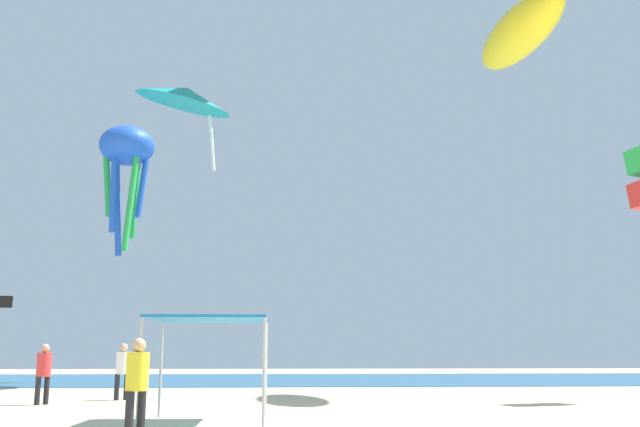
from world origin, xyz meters
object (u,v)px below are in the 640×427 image
object	(u,v)px
canopy_tent	(210,324)
kite_delta_teal	(185,96)
person_central	(44,369)
person_near_tent	(123,367)
person_leftmost	(137,378)
kite_octopus_blue	(127,152)
kite_inflatable_yellow	(520,31)

from	to	relation	value
canopy_tent	kite_delta_teal	xyz separation A→B (m)	(-3.28, 18.55, 12.40)
canopy_tent	person_central	distance (m)	8.16
person_near_tent	person_central	world-z (taller)	person_near_tent
canopy_tent	person_leftmost	size ratio (longest dim) A/B	1.57
person_near_tent	person_central	xyz separation A→B (m)	(-1.93, -2.03, -0.02)
kite_octopus_blue	kite_delta_teal	bearing A→B (deg)	-52.40
person_near_tent	person_leftmost	bearing A→B (deg)	68.32
person_near_tent	kite_inflatable_yellow	size ratio (longest dim) A/B	0.27
canopy_tent	person_leftmost	bearing A→B (deg)	-113.37
kite_inflatable_yellow	kite_delta_teal	distance (m)	16.95
kite_inflatable_yellow	person_near_tent	bearing A→B (deg)	-87.32
canopy_tent	person_leftmost	world-z (taller)	canopy_tent
person_leftmost	kite_delta_teal	size ratio (longest dim) A/B	0.26
kite_inflatable_yellow	person_central	bearing A→B (deg)	-81.74
person_leftmost	kite_octopus_blue	distance (m)	28.54
person_near_tent	kite_delta_teal	bearing A→B (deg)	-126.30
kite_octopus_blue	kite_delta_teal	size ratio (longest dim) A/B	1.05
kite_inflatable_yellow	person_leftmost	bearing A→B (deg)	-50.71
person_leftmost	person_central	xyz separation A→B (m)	(-4.39, 8.48, -0.00)
canopy_tent	kite_inflatable_yellow	xyz separation A→B (m)	(11.55, 10.35, 12.51)
person_central	person_near_tent	bearing A→B (deg)	169.48
canopy_tent	person_near_tent	bearing A→B (deg)	114.01
canopy_tent	kite_delta_teal	bearing A→B (deg)	100.03
person_near_tent	kite_octopus_blue	xyz separation A→B (m)	(-3.48, 14.84, 11.65)
kite_delta_teal	person_central	bearing A→B (deg)	25.86
kite_delta_teal	kite_inflatable_yellow	bearing A→B (deg)	96.85
person_near_tent	kite_inflatable_yellow	bearing A→B (deg)	154.10
kite_octopus_blue	person_leftmost	bearing A→B (deg)	-80.54
kite_octopus_blue	kite_delta_teal	world-z (taller)	kite_delta_teal
canopy_tent	person_leftmost	distance (m)	2.99
person_leftmost	kite_inflatable_yellow	xyz separation A→B (m)	(12.65, 12.89, 13.63)
kite_inflatable_yellow	kite_octopus_blue	bearing A→B (deg)	-130.10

